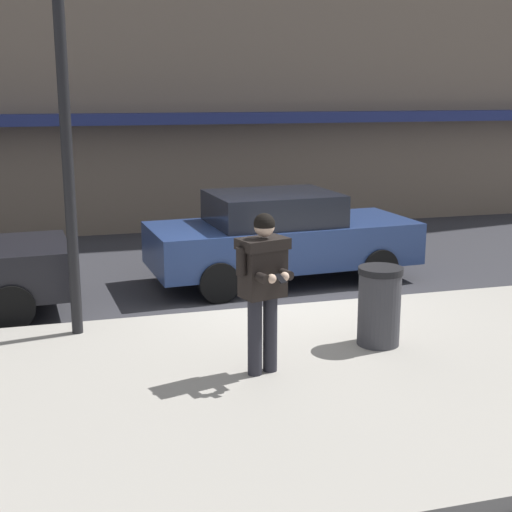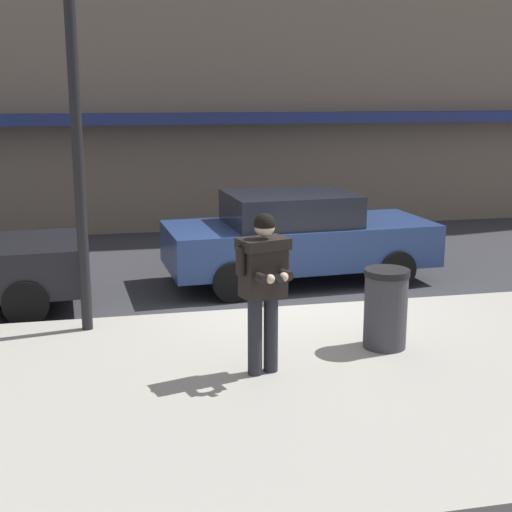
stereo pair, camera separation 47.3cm
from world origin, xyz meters
name	(u,v)px [view 1 (the left image)]	position (x,y,z in m)	size (l,w,h in m)	color
ground_plane	(278,310)	(0.00, 0.00, 0.00)	(80.00, 80.00, 0.00)	#333338
sidewalk	(434,368)	(1.00, -2.85, 0.07)	(32.00, 5.30, 0.14)	#A8A399
curb_paint_line	(339,304)	(1.00, 0.05, 0.00)	(28.00, 0.12, 0.01)	silver
parked_sedan_mid	(280,236)	(0.54, 1.59, 0.79)	(4.61, 2.15, 1.54)	navy
man_texting_on_phone	(263,276)	(-0.99, -2.59, 1.25)	(0.63, 0.64, 1.81)	#23232B
street_lamp_post	(64,96)	(-2.93, -0.65, 3.14)	(0.36, 0.36, 4.88)	black
trash_bin	(379,306)	(0.64, -2.09, 0.63)	(0.55, 0.55, 0.98)	#38383D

